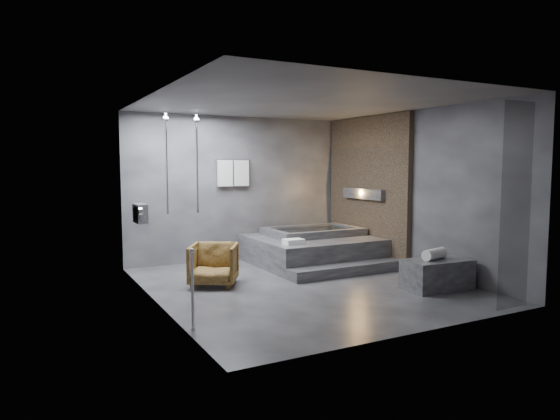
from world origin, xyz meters
TOP-DOWN VIEW (x-y plane):
  - room at (0.40, 0.24)m, footprint 5.00×5.04m
  - tub_deck at (1.05, 1.45)m, footprint 2.20×2.00m
  - tub_step at (1.05, 0.27)m, footprint 2.20×0.36m
  - concrete_bench at (1.67, -1.15)m, footprint 1.03×0.62m
  - driftwood_chair at (-1.22, 0.64)m, footprint 0.96×0.97m
  - rolled_towel at (1.64, -1.12)m, footprint 0.48×0.27m
  - deck_towel at (0.32, 0.85)m, footprint 0.34×0.25m

SIDE VIEW (x-z plane):
  - tub_step at x=1.05m, z-range 0.00..0.18m
  - concrete_bench at x=1.67m, z-range 0.00..0.45m
  - tub_deck at x=1.05m, z-range 0.00..0.50m
  - driftwood_chair at x=-1.22m, z-range 0.00..0.65m
  - rolled_towel at x=1.64m, z-range 0.45..0.61m
  - deck_towel at x=0.32m, z-range 0.50..0.59m
  - room at x=0.40m, z-range 0.32..3.14m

